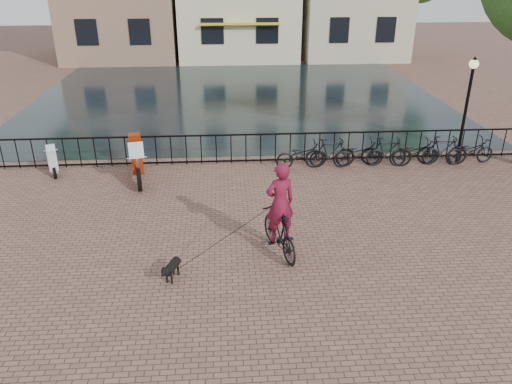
{
  "coord_description": "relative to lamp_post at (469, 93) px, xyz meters",
  "views": [
    {
      "loc": [
        -0.74,
        -7.83,
        6.22
      ],
      "look_at": [
        0.0,
        3.0,
        1.2
      ],
      "focal_mm": 35.0,
      "sensor_mm": 36.0,
      "label": 1
    }
  ],
  "objects": [
    {
      "name": "dog",
      "position": [
        -9.12,
        -6.34,
        -2.13
      ],
      "size": [
        0.47,
        0.77,
        0.49
      ],
      "rotation": [
        0.0,
        0.0,
        -0.35
      ],
      "color": "black",
      "rests_on": "ground"
    },
    {
      "name": "ground",
      "position": [
        -7.2,
        -7.6,
        -2.38
      ],
      "size": [
        100.0,
        100.0,
        0.0
      ],
      "primitive_type": "plane",
      "color": "brown",
      "rests_on": "ground"
    },
    {
      "name": "parked_bike_4",
      "position": [
        -1.6,
        -0.2,
        -1.93
      ],
      "size": [
        1.75,
        0.71,
        0.9
      ],
      "primitive_type": "imported",
      "rotation": [
        0.0,
        0.0,
        1.64
      ],
      "color": "black",
      "rests_on": "ground"
    },
    {
      "name": "parked_bike_2",
      "position": [
        -3.5,
        -0.2,
        -1.93
      ],
      "size": [
        1.76,
        0.73,
        0.9
      ],
      "primitive_type": "imported",
      "rotation": [
        0.0,
        0.0,
        1.65
      ],
      "color": "black",
      "rests_on": "ground"
    },
    {
      "name": "canal_water",
      "position": [
        -7.2,
        9.7,
        -2.38
      ],
      "size": [
        20.0,
        20.0,
        0.0
      ],
      "primitive_type": "plane",
      "color": "black",
      "rests_on": "ground"
    },
    {
      "name": "cyclist",
      "position": [
        -6.72,
        -5.43,
        -1.38
      ],
      "size": [
        1.07,
        2.0,
        2.63
      ],
      "rotation": [
        0.0,
        0.0,
        3.43
      ],
      "color": "black",
      "rests_on": "ground"
    },
    {
      "name": "railing",
      "position": [
        -7.2,
        0.4,
        -1.87
      ],
      "size": [
        20.0,
        0.05,
        1.02
      ],
      "color": "black",
      "rests_on": "ground"
    },
    {
      "name": "lamp_post",
      "position": [
        0.0,
        0.0,
        0.0
      ],
      "size": [
        0.3,
        0.3,
        3.45
      ],
      "color": "black",
      "rests_on": "ground"
    },
    {
      "name": "scooter",
      "position": [
        -13.46,
        -0.08,
        -1.79
      ],
      "size": [
        0.8,
        1.3,
        1.17
      ],
      "rotation": [
        0.0,
        0.0,
        0.38
      ],
      "color": "silver",
      "rests_on": "ground"
    },
    {
      "name": "motorcycle",
      "position": [
        -10.64,
        -0.82,
        -1.59
      ],
      "size": [
        0.93,
        2.27,
        1.58
      ],
      "rotation": [
        0.0,
        0.0,
        0.19
      ],
      "color": "#9B280B",
      "rests_on": "ground"
    },
    {
      "name": "parked_bike_5",
      "position": [
        -0.65,
        -0.2,
        -1.88
      ],
      "size": [
        1.7,
        0.64,
        1.0
      ],
      "primitive_type": "imported",
      "rotation": [
        0.0,
        0.0,
        1.46
      ],
      "color": "black",
      "rests_on": "ground"
    },
    {
      "name": "parked_bike_1",
      "position": [
        -4.45,
        -0.2,
        -1.88
      ],
      "size": [
        1.68,
        0.52,
        1.0
      ],
      "primitive_type": "imported",
      "rotation": [
        0.0,
        0.0,
        1.6
      ],
      "color": "black",
      "rests_on": "ground"
    },
    {
      "name": "parked_bike_6",
      "position": [
        0.3,
        -0.2,
        -1.93
      ],
      "size": [
        1.78,
        0.81,
        0.9
      ],
      "primitive_type": "imported",
      "rotation": [
        0.0,
        0.0,
        1.7
      ],
      "color": "black",
      "rests_on": "ground"
    },
    {
      "name": "parked_bike_3",
      "position": [
        -2.55,
        -0.2,
        -1.88
      ],
      "size": [
        1.72,
        0.74,
        1.0
      ],
      "primitive_type": "imported",
      "rotation": [
        0.0,
        0.0,
        1.4
      ],
      "color": "black",
      "rests_on": "ground"
    },
    {
      "name": "parked_bike_0",
      "position": [
        -5.4,
        -0.2,
        -1.93
      ],
      "size": [
        1.77,
        0.79,
        0.9
      ],
      "primitive_type": "imported",
      "rotation": [
        0.0,
        0.0,
        1.69
      ],
      "color": "black",
      "rests_on": "ground"
    }
  ]
}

